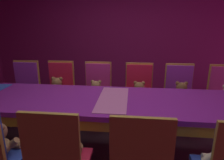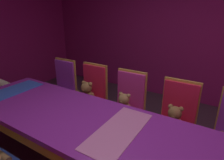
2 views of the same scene
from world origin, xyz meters
name	(u,v)px [view 1 (image 1 of 2)]	position (x,y,z in m)	size (l,w,h in m)	color
ground_plane	(113,156)	(0.00, 0.00, 0.00)	(7.90, 7.90, 0.00)	#3F2D38
wall_right	(125,31)	(2.60, 0.00, 1.40)	(0.12, 6.40, 2.80)	#8C1959
banquet_table	(113,106)	(0.00, 0.00, 0.66)	(0.90, 3.74, 0.75)	purple
chair_left_3	(57,157)	(-0.83, 0.33, 0.60)	(0.42, 0.41, 0.98)	red
teddy_left_3	(64,147)	(-0.68, 0.33, 0.58)	(0.24, 0.31, 0.29)	olive
teddy_left_4	(0,141)	(-0.68, 0.89, 0.59)	(0.25, 0.32, 0.30)	#9E7247
chair_right_0	(223,92)	(0.81, -1.53, 0.60)	(0.42, 0.41, 0.98)	#CC338C
chair_right_1	(179,90)	(0.82, -0.90, 0.60)	(0.42, 0.41, 0.98)	purple
teddy_right_1	(181,94)	(0.68, -0.90, 0.59)	(0.25, 0.33, 0.31)	brown
chair_right_2	(139,89)	(0.81, -0.31, 0.60)	(0.42, 0.41, 0.98)	red
teddy_right_2	(139,93)	(0.67, -0.31, 0.59)	(0.24, 0.31, 0.30)	olive
chair_right_3	(98,87)	(0.83, 0.32, 0.60)	(0.42, 0.41, 0.98)	#CC338C
teddy_right_3	(96,91)	(0.69, 0.32, 0.58)	(0.24, 0.30, 0.29)	#9E7247
chair_right_4	(61,86)	(0.84, 0.93, 0.60)	(0.42, 0.41, 0.98)	red
teddy_right_4	(57,89)	(0.70, 0.93, 0.59)	(0.26, 0.34, 0.32)	olive
chair_right_5	(26,85)	(0.81, 1.50, 0.60)	(0.42, 0.41, 0.98)	purple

